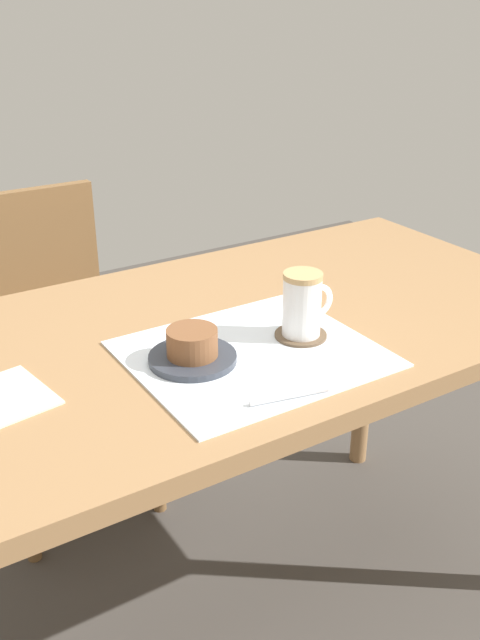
% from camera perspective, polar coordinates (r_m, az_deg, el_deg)
% --- Properties ---
extents(ground_plane, '(4.40, 4.40, 0.02)m').
position_cam_1_polar(ground_plane, '(1.80, -0.63, -22.59)').
color(ground_plane, '#47423D').
extents(dining_table, '(1.39, 0.71, 0.75)m').
position_cam_1_polar(dining_table, '(1.37, -0.77, -3.27)').
color(dining_table, '#997047').
rests_on(dining_table, ground_plane).
extents(wooden_chair, '(0.42, 0.42, 0.84)m').
position_cam_1_polar(wooden_chair, '(1.96, -14.98, -1.50)').
color(wooden_chair, brown).
rests_on(wooden_chair, ground_plane).
extents(placemat, '(0.41, 0.36, 0.00)m').
position_cam_1_polar(placemat, '(1.22, 1.00, -2.72)').
color(placemat, white).
rests_on(placemat, dining_table).
extents(pastry_plate, '(0.15, 0.15, 0.01)m').
position_cam_1_polar(pastry_plate, '(1.19, -3.81, -3.06)').
color(pastry_plate, '#333842').
rests_on(pastry_plate, placemat).
extents(pastry, '(0.09, 0.09, 0.05)m').
position_cam_1_polar(pastry, '(1.18, -3.85, -1.80)').
color(pastry, brown).
rests_on(pastry, pastry_plate).
extents(coffee_coaster, '(0.09, 0.09, 0.00)m').
position_cam_1_polar(coffee_coaster, '(1.28, 4.88, -1.20)').
color(coffee_coaster, brown).
rests_on(coffee_coaster, placemat).
extents(coffee_mug, '(0.10, 0.07, 0.12)m').
position_cam_1_polar(coffee_mug, '(1.26, 5.08, 1.31)').
color(coffee_mug, white).
rests_on(coffee_mug, coffee_coaster).
extents(teaspoon, '(0.13, 0.04, 0.01)m').
position_cam_1_polar(teaspoon, '(1.09, 3.98, -6.10)').
color(teaspoon, silver).
rests_on(teaspoon, placemat).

